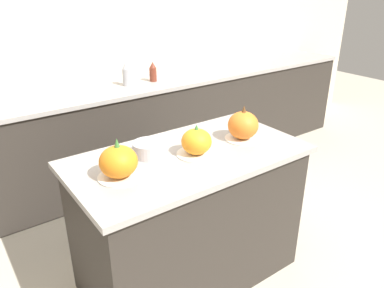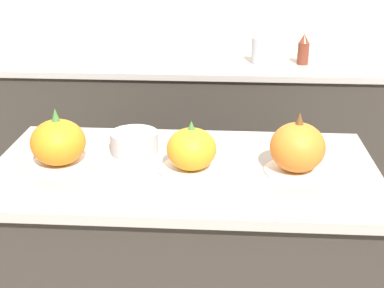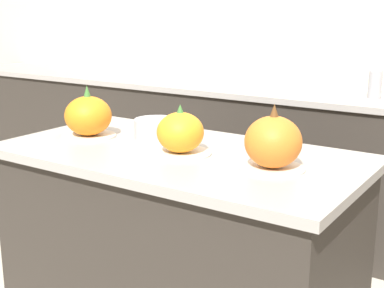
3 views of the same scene
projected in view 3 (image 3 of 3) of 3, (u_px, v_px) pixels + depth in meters
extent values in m
cube|color=beige|center=(340.00, 36.00, 3.34)|extent=(8.00, 0.06, 2.50)
cube|color=#2D2823|center=(179.00, 264.00, 2.13)|extent=(1.33, 0.68, 0.86)
cube|color=gray|center=(179.00, 156.00, 2.02)|extent=(1.39, 0.74, 0.03)
cube|color=#2D2823|center=(313.00, 172.00, 3.27)|extent=(6.00, 0.56, 0.90)
cube|color=gray|center=(317.00, 96.00, 3.16)|extent=(6.00, 0.60, 0.03)
cylinder|color=silver|center=(89.00, 136.00, 2.24)|extent=(0.22, 0.22, 0.01)
ellipsoid|color=orange|center=(88.00, 116.00, 2.21)|extent=(0.19, 0.19, 0.16)
cone|color=#38702D|center=(87.00, 91.00, 2.19)|extent=(0.03, 0.03, 0.05)
cylinder|color=silver|center=(180.00, 153.00, 1.97)|extent=(0.23, 0.23, 0.01)
ellipsoid|color=orange|center=(180.00, 132.00, 1.95)|extent=(0.17, 0.17, 0.15)
cone|color=#38702D|center=(180.00, 109.00, 1.93)|extent=(0.03, 0.03, 0.03)
cylinder|color=silver|center=(272.00, 168.00, 1.78)|extent=(0.22, 0.22, 0.01)
ellipsoid|color=orange|center=(273.00, 142.00, 1.76)|extent=(0.19, 0.19, 0.17)
cone|color=brown|center=(274.00, 111.00, 1.73)|extent=(0.03, 0.03, 0.04)
cylinder|color=#99999E|center=(375.00, 85.00, 2.96)|extent=(0.07, 0.07, 0.15)
cone|color=#99999E|center=(377.00, 65.00, 2.93)|extent=(0.07, 0.07, 0.06)
cylinder|color=#ADADB2|center=(156.00, 129.00, 2.21)|extent=(0.18, 0.18, 0.08)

